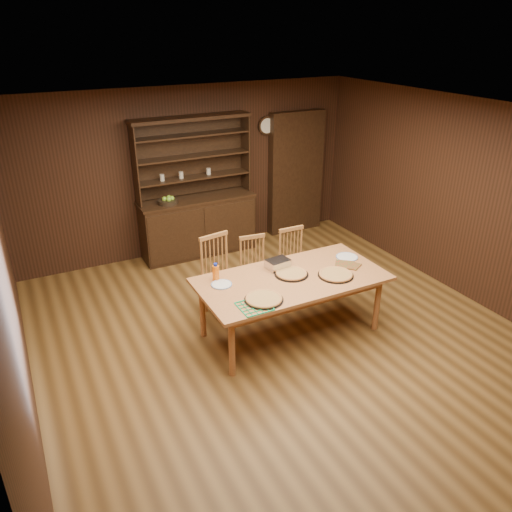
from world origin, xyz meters
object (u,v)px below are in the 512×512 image
juice_bottle (216,273)px  chair_right (294,260)px  china_hutch (197,218)px  chair_center (254,267)px  dining_table (292,283)px  chair_left (219,272)px

juice_bottle → chair_right: bearing=20.0°
china_hutch → chair_center: size_ratio=2.39×
dining_table → chair_center: 0.94m
chair_center → dining_table: bearing=-81.8°
chair_right → juice_bottle: 1.47m
chair_center → chair_right: size_ratio=0.96×
china_hutch → chair_center: (0.12, -1.76, -0.12)m
chair_left → chair_right: (1.09, -0.02, -0.06)m
china_hutch → juice_bottle: 2.43m
china_hutch → chair_right: bearing=-69.7°
chair_center → juice_bottle: (-0.78, -0.57, 0.37)m
chair_right → juice_bottle: juice_bottle is taller
chair_left → china_hutch: bearing=67.6°
chair_center → juice_bottle: juice_bottle is taller
chair_center → chair_right: 0.57m
dining_table → chair_center: bearing=91.2°
dining_table → chair_right: (0.54, 0.84, -0.18)m
china_hutch → chair_left: china_hutch is taller
dining_table → china_hutch: bearing=93.0°
chair_left → juice_bottle: size_ratio=4.98×
china_hutch → chair_right: size_ratio=2.30×
chair_left → chair_right: 1.10m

